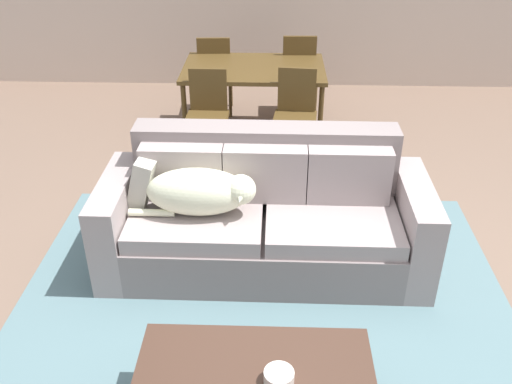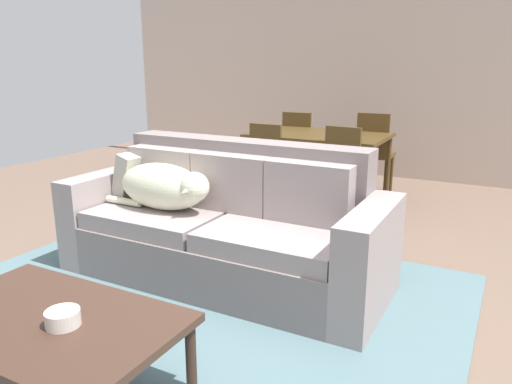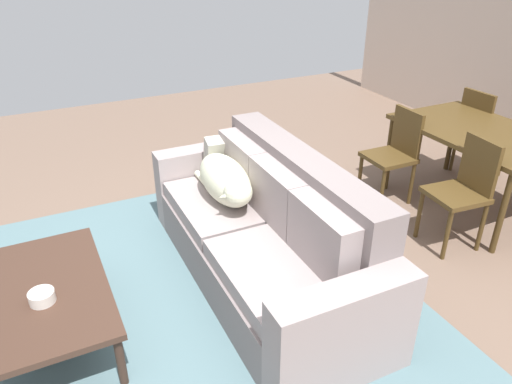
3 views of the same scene
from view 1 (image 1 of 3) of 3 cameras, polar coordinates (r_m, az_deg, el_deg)
The scene contains 11 objects.
ground_plane at distance 4.10m, azimuth 2.61°, elevation -8.15°, with size 10.00×10.00×0.00m, color #745C4C.
area_rug at distance 3.60m, azimuth 0.55°, elevation -14.75°, with size 3.29×3.39×0.01m, color slate.
couch at distance 4.03m, azimuth 0.87°, elevation -2.54°, with size 2.29×0.90×0.95m.
dog_on_left_cushion at distance 3.79m, azimuth -5.48°, elevation 0.02°, with size 0.86×0.33×0.33m.
throw_pillow_by_left_arm at distance 4.03m, azimuth -11.10°, elevation 1.45°, with size 0.13×0.37×0.37m, color #AEAA9D.
bowl_on_coffee_table at distance 2.83m, azimuth 2.34°, elevation -18.26°, with size 0.15×0.15×0.07m, color silver.
dining_table at distance 5.89m, azimuth -0.22°, elevation 12.01°, with size 1.44×0.95×0.75m.
dining_chair_near_left at distance 5.45m, azimuth -4.93°, elevation 8.17°, with size 0.41×0.41×0.88m.
dining_chair_near_right at distance 5.39m, azimuth 4.02°, elevation 8.12°, with size 0.44×0.44×0.90m.
dining_chair_far_left at distance 6.50m, azimuth -4.19°, elevation 12.09°, with size 0.42×0.42×0.92m.
dining_chair_far_right at distance 6.44m, azimuth 4.30°, elevation 12.09°, with size 0.41×0.41×0.95m.
Camera 1 is at (-0.08, -3.20, 2.57)m, focal length 39.47 mm.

